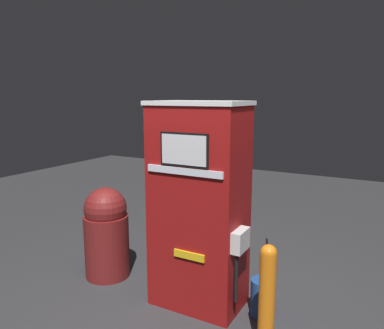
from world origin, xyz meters
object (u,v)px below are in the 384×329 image
(safety_bollard, at_px, (267,298))
(squeegee_bucket, at_px, (263,297))
(gas_pump, at_px, (199,206))
(trash_bin, at_px, (106,232))

(safety_bollard, relative_size, squeegee_bucket, 1.17)
(gas_pump, distance_m, trash_bin, 1.26)
(safety_bollard, bearing_deg, gas_pump, 153.25)
(safety_bollard, xyz_separation_m, squeegee_bucket, (-0.19, 0.50, -0.30))
(gas_pump, xyz_separation_m, trash_bin, (-1.17, -0.00, -0.47))
(trash_bin, bearing_deg, gas_pump, 0.11)
(gas_pump, xyz_separation_m, squeegee_bucket, (0.62, 0.09, -0.81))
(gas_pump, height_order, safety_bollard, gas_pump)
(safety_bollard, bearing_deg, trash_bin, 168.38)
(gas_pump, bearing_deg, trash_bin, -179.89)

